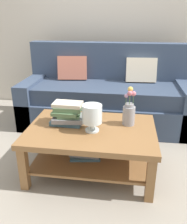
% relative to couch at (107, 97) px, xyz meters
% --- Properties ---
extents(ground_plane, '(10.00, 10.00, 0.00)m').
position_rel_couch_xyz_m(ground_plane, '(-0.06, -0.90, -0.36)').
color(ground_plane, gray).
extents(back_wall, '(6.40, 0.12, 2.70)m').
position_rel_couch_xyz_m(back_wall, '(-0.06, 0.75, 0.99)').
color(back_wall, beige).
rests_on(back_wall, ground).
extents(couch, '(2.23, 0.90, 1.06)m').
position_rel_couch_xyz_m(couch, '(0.00, 0.00, 0.00)').
color(couch, '#384760').
rests_on(couch, ground).
extents(coffee_table, '(1.16, 0.80, 0.45)m').
position_rel_couch_xyz_m(coffee_table, '(-0.04, -1.17, -0.04)').
color(coffee_table, olive).
rests_on(coffee_table, ground).
extents(book_stack_main, '(0.32, 0.24, 0.21)m').
position_rel_couch_xyz_m(book_stack_main, '(-0.27, -1.10, 0.19)').
color(book_stack_main, '#3D6075').
rests_on(book_stack_main, coffee_table).
extents(glass_hurricane_vase, '(0.18, 0.18, 0.24)m').
position_rel_couch_xyz_m(glass_hurricane_vase, '(-0.02, -1.22, 0.24)').
color(glass_hurricane_vase, silver).
rests_on(glass_hurricane_vase, coffee_table).
extents(flower_pitcher, '(0.12, 0.12, 0.36)m').
position_rel_couch_xyz_m(flower_pitcher, '(0.30, -1.04, 0.21)').
color(flower_pitcher, gray).
rests_on(flower_pitcher, coffee_table).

